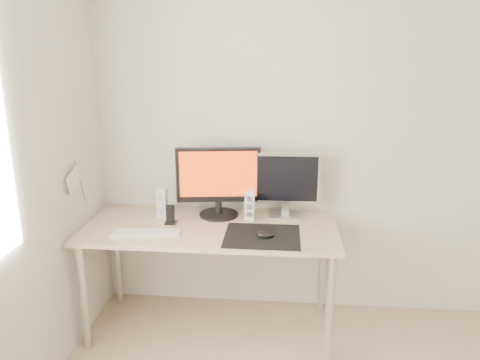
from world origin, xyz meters
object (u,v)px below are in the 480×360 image
object	(u,v)px
desk	(210,237)
main_monitor	(218,179)
second_monitor	(286,182)
speaker_left	(162,203)
speaker_right	(250,205)
keyboard	(147,233)
mouse	(265,235)
phone_dock	(171,218)

from	to	relation	value
desk	main_monitor	distance (m)	0.38
second_monitor	desk	bearing A→B (deg)	-155.24
speaker_left	speaker_right	size ratio (longest dim) A/B	1.00
keyboard	mouse	bearing A→B (deg)	0.01
mouse	phone_dock	world-z (taller)	phone_dock
desk	keyboard	distance (m)	0.41
second_monitor	speaker_left	size ratio (longest dim) A/B	2.30
speaker_left	speaker_right	xyz separation A→B (m)	(0.58, 0.01, 0.00)
second_monitor	phone_dock	bearing A→B (deg)	-164.28
speaker_right	speaker_left	bearing A→B (deg)	-179.02
desk	speaker_right	xyz separation A→B (m)	(0.24, 0.15, 0.18)
main_monitor	phone_dock	xyz separation A→B (m)	(-0.29, -0.17, -0.22)
main_monitor	desk	bearing A→B (deg)	-99.39
phone_dock	mouse	bearing A→B (deg)	-16.42
second_monitor	phone_dock	world-z (taller)	second_monitor
second_monitor	phone_dock	size ratio (longest dim) A/B	3.55
mouse	speaker_right	distance (m)	0.34
main_monitor	speaker_left	world-z (taller)	main_monitor
desk	keyboard	world-z (taller)	keyboard
speaker_left	desk	bearing A→B (deg)	-21.78
mouse	desk	size ratio (longest dim) A/B	0.07
desk	second_monitor	size ratio (longest dim) A/B	3.55
desk	phone_dock	size ratio (longest dim) A/B	12.61
mouse	second_monitor	size ratio (longest dim) A/B	0.24
mouse	speaker_right	size ratio (longest dim) A/B	0.55
desk	main_monitor	xyz separation A→B (m)	(0.03, 0.18, 0.33)
speaker_right	keyboard	xyz separation A→B (m)	(-0.60, -0.32, -0.09)
desk	phone_dock	xyz separation A→B (m)	(-0.26, 0.01, 0.12)
desk	second_monitor	distance (m)	0.61
speaker_left	keyboard	world-z (taller)	speaker_left
second_monitor	speaker_right	bearing A→B (deg)	-163.21
mouse	speaker_right	world-z (taller)	speaker_right
desk	second_monitor	xyz separation A→B (m)	(0.47, 0.22, 0.32)
desk	main_monitor	world-z (taller)	main_monitor
main_monitor	speaker_right	distance (m)	0.26
keyboard	speaker_right	bearing A→B (deg)	27.76
speaker_right	phone_dock	distance (m)	0.52
speaker_left	speaker_right	bearing A→B (deg)	0.98
speaker_right	main_monitor	bearing A→B (deg)	170.53
mouse	second_monitor	distance (m)	0.46
second_monitor	speaker_right	size ratio (longest dim) A/B	2.30
keyboard	speaker_left	bearing A→B (deg)	86.50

